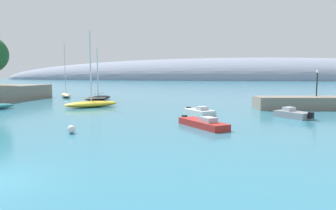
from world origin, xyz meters
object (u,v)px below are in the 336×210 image
object	(u,v)px
sailboat_yellow_mid_mooring	(91,103)
motorboat_grey_foreground	(293,114)
mooring_buoy_white	(71,129)
motorboat_white_outer	(199,112)
sailboat_black_outer_mooring	(98,97)
sailboat_sand_end_of_line	(66,95)
motorboat_red_alongside_breakwater	(203,123)
harbor_lamp_post	(317,80)

from	to	relation	value
sailboat_yellow_mid_mooring	motorboat_grey_foreground	distance (m)	25.52
motorboat_grey_foreground	mooring_buoy_white	size ratio (longest dim) A/B	6.26
sailboat_yellow_mid_mooring	motorboat_white_outer	bearing A→B (deg)	118.27
sailboat_yellow_mid_mooring	motorboat_white_outer	world-z (taller)	sailboat_yellow_mid_mooring
sailboat_black_outer_mooring	mooring_buoy_white	bearing A→B (deg)	29.39
sailboat_yellow_mid_mooring	sailboat_black_outer_mooring	bearing A→B (deg)	-115.02
sailboat_sand_end_of_line	motorboat_red_alongside_breakwater	xyz separation A→B (m)	(28.80, -28.82, -0.20)
sailboat_yellow_mid_mooring	motorboat_white_outer	size ratio (longest dim) A/B	2.54
sailboat_black_outer_mooring	motorboat_white_outer	distance (m)	24.28
sailboat_black_outer_mooring	mooring_buoy_white	distance (m)	30.17
mooring_buoy_white	sailboat_sand_end_of_line	bearing A→B (deg)	119.83
sailboat_yellow_mid_mooring	mooring_buoy_white	xyz separation A→B (m)	(6.62, -17.80, -0.22)
motorboat_white_outer	harbor_lamp_post	world-z (taller)	harbor_lamp_post
sailboat_black_outer_mooring	motorboat_grey_foreground	world-z (taller)	sailboat_black_outer_mooring
sailboat_black_outer_mooring	harbor_lamp_post	world-z (taller)	sailboat_black_outer_mooring
sailboat_yellow_mid_mooring	sailboat_sand_end_of_line	distance (m)	20.13
sailboat_yellow_mid_mooring	motorboat_grey_foreground	bearing A→B (deg)	122.95
sailboat_sand_end_of_line	motorboat_grey_foreground	distance (m)	43.16
sailboat_yellow_mid_mooring	sailboat_sand_end_of_line	world-z (taller)	sailboat_yellow_mid_mooring
mooring_buoy_white	sailboat_yellow_mid_mooring	bearing A→B (deg)	110.41
motorboat_white_outer	mooring_buoy_white	distance (m)	15.53
sailboat_sand_end_of_line	motorboat_red_alongside_breakwater	bearing A→B (deg)	10.08
motorboat_red_alongside_breakwater	harbor_lamp_post	size ratio (longest dim) A/B	1.55
mooring_buoy_white	harbor_lamp_post	distance (m)	32.04
sailboat_black_outer_mooring	motorboat_red_alongside_breakwater	world-z (taller)	sailboat_black_outer_mooring
sailboat_yellow_mid_mooring	motorboat_white_outer	xyz separation A→B (m)	(15.14, -4.81, -0.22)
harbor_lamp_post	sailboat_black_outer_mooring	bearing A→B (deg)	169.21
sailboat_yellow_mid_mooring	motorboat_grey_foreground	xyz separation A→B (m)	(24.87, -5.73, -0.15)
harbor_lamp_post	mooring_buoy_white	bearing A→B (deg)	-136.26
harbor_lamp_post	sailboat_sand_end_of_line	bearing A→B (deg)	164.78
sailboat_black_outer_mooring	motorboat_red_alongside_breakwater	bearing A→B (deg)	49.48
sailboat_black_outer_mooring	harbor_lamp_post	bearing A→B (deg)	88.69
motorboat_red_alongside_breakwater	mooring_buoy_white	bearing A→B (deg)	-102.90
motorboat_grey_foreground	motorboat_white_outer	bearing A→B (deg)	44.14
sailboat_sand_end_of_line	harbor_lamp_post	world-z (taller)	sailboat_sand_end_of_line
motorboat_red_alongside_breakwater	harbor_lamp_post	bearing A→B (deg)	103.20
sailboat_yellow_mid_mooring	harbor_lamp_post	xyz separation A→B (m)	(29.64, 4.23, 3.22)
motorboat_grey_foreground	motorboat_red_alongside_breakwater	size ratio (longest dim) A/B	0.74
motorboat_white_outer	sailboat_yellow_mid_mooring	bearing A→B (deg)	-148.00
sailboat_black_outer_mooring	harbor_lamp_post	distance (m)	34.05
sailboat_black_outer_mooring	motorboat_grey_foreground	distance (m)	32.85
motorboat_grey_foreground	motorboat_white_outer	world-z (taller)	motorboat_grey_foreground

